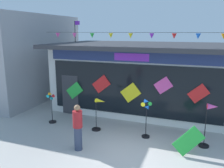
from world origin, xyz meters
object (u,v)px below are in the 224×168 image
Objects in this scene: wind_spinner_center_left at (146,112)px; wind_spinner_far_left at (51,105)px; display_kite_on_ground at (188,141)px; wind_spinner_left at (99,113)px; kite_shop_building at (143,75)px; wind_spinner_center_right at (209,120)px; person_mid_plaza at (78,127)px.

wind_spinner_far_left is at bearing 179.50° from wind_spinner_center_left.
wind_spinner_left is at bearing 166.74° from display_kite_on_ground.
wind_spinner_center_left reaches higher than wind_spinner_far_left.
wind_spinner_center_right is at bearing -49.10° from kite_shop_building.
display_kite_on_ground is at bearing -8.64° from wind_spinner_far_left.
display_kite_on_ground is at bearing -28.09° from wind_spinner_center_left.
wind_spinner_far_left is 6.70m from wind_spinner_center_right.
wind_spinner_center_right reaches higher than wind_spinner_left.
wind_spinner_center_left is (4.41, -0.04, 0.23)m from wind_spinner_far_left.
display_kite_on_ground is (3.68, -0.87, -0.25)m from wind_spinner_left.
wind_spinner_center_right is (3.33, -3.84, -0.73)m from kite_shop_building.
person_mid_plaza is at bearing -157.22° from wind_spinner_center_right.
person_mid_plaza is at bearing -37.95° from wind_spinner_far_left.
wind_spinner_center_left is 0.96× the size of wind_spinner_center_right.
wind_spinner_center_right is (4.32, 0.02, 0.26)m from wind_spinner_left.
wind_spinner_far_left is at bearing 178.71° from wind_spinner_left.
person_mid_plaza reaches higher than wind_spinner_far_left.
wind_spinner_left is 3.79m from display_kite_on_ground.
wind_spinner_center_right reaches higher than wind_spinner_center_left.
person_mid_plaza is (-2.04, -1.81, -0.21)m from wind_spinner_center_left.
wind_spinner_far_left is 4.42m from wind_spinner_center_left.
wind_spinner_far_left is 0.87× the size of person_mid_plaza.
wind_spinner_far_left is 1.04× the size of wind_spinner_left.
wind_spinner_left is at bearing -179.57° from wind_spinner_center_left.
wind_spinner_far_left is (-3.37, -3.81, -0.95)m from kite_shop_building.
kite_shop_building is 9.31× the size of display_kite_on_ground.
kite_shop_building is at bearing 105.11° from wind_spinner_center_left.
kite_shop_building is 4.11m from wind_spinner_left.
wind_spinner_far_left is at bearing 179.72° from wind_spinner_center_right.
kite_shop_building is 5.17m from wind_spinner_far_left.
kite_shop_building is at bearing 48.49° from wind_spinner_far_left.
kite_shop_building reaches higher than wind_spinner_far_left.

